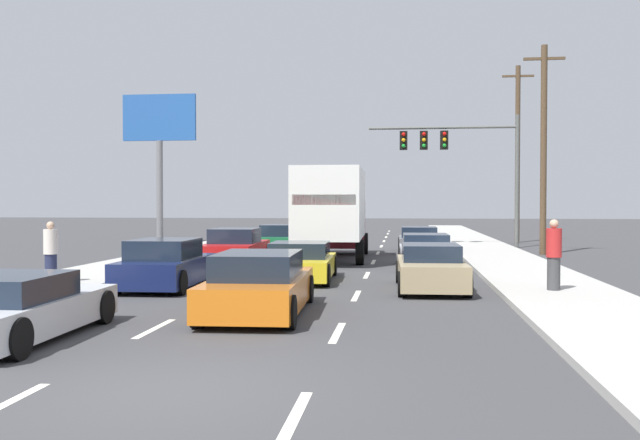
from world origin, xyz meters
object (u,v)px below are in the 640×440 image
Objects in this scene: car_tan at (431,269)px; car_gray at (419,241)px; roadside_billboard at (159,137)px; pedestrian_near_corner at (51,252)px; car_green at (278,239)px; utility_pole_mid at (544,147)px; car_silver at (19,309)px; box_truck at (333,209)px; car_navy at (166,265)px; car_white at (425,253)px; utility_pole_far at (518,152)px; car_yellow at (300,263)px; car_red at (235,249)px; pedestrian_mid_block at (554,255)px; car_orange at (259,285)px; traffic_signal_mast at (449,149)px.

car_gray is at bearing 90.03° from car_tan.
car_gray is 0.97× the size of car_tan.
car_gray is 0.49× the size of roadside_billboard.
roadside_billboard is 20.26m from pedestrian_near_corner.
utility_pole_mid is (12.22, -1.16, 4.24)m from car_green.
car_silver is 2.56× the size of pedestrian_near_corner.
car_navy is at bearing -110.13° from box_truck.
utility_pole_mid reaches higher than car_white.
utility_pole_far is (9.44, 13.61, 3.20)m from box_truck.
car_yellow is at bearing 21.18° from pedestrian_near_corner.
car_silver is 0.52× the size of roadside_billboard.
car_tan is at bearing -43.73° from car_red.
utility_pole_mid is at bearing 80.19° from pedestrian_mid_block.
utility_pole_far reaches higher than box_truck.
car_red reaches higher than car_green.
car_tan reaches higher than car_gray.
car_orange is at bearing 41.95° from car_silver.
utility_pole_far is at bearing 49.17° from traffic_signal_mast.
car_navy is 19.12m from utility_pole_mid.
car_yellow is at bearing -114.47° from utility_pole_far.
utility_pole_far is (5.85, 22.96, 4.71)m from car_tan.
box_truck is (3.59, 9.80, 1.47)m from car_navy.
utility_pole_far reaches higher than car_gray.
utility_pole_far reaches higher than pedestrian_near_corner.
box_truck reaches higher than pedestrian_mid_block.
traffic_signal_mast is (1.58, 18.02, 4.57)m from car_tan.
utility_pole_mid is at bearing -50.73° from traffic_signal_mast.
car_silver is at bearing -91.20° from car_green.
utility_pole_mid reaches higher than car_gray.
utility_pole_far is (12.61, 8.51, 4.72)m from car_green.
car_tan is (7.23, 7.74, 0.04)m from car_silver.
car_white is 12.47m from pedestrian_near_corner.
utility_pole_mid is at bearing 51.21° from car_yellow.
car_orange is (0.07, -6.35, 0.07)m from car_yellow.
car_orange is 0.46× the size of utility_pole_far.
pedestrian_near_corner is at bearing -114.31° from car_red.
roadside_billboard is (-6.95, 18.95, 5.32)m from car_navy.
pedestrian_near_corner is (3.79, -19.27, -4.96)m from roadside_billboard.
car_yellow is 6.35m from car_orange.
car_green is 18.16m from pedestrian_mid_block.
traffic_signal_mast reaches higher than car_tan.
roadside_billboard reaches higher than car_red.
car_red is 0.59× the size of traffic_signal_mast.
traffic_signal_mast reaches higher than box_truck.
box_truck is at bearing 88.45° from car_yellow.
car_green is 10.75m from car_white.
car_silver is 1.06× the size of car_gray.
car_white is at bearing -4.40° from car_red.
car_red is at bearing 136.27° from car_tan.
car_yellow is at bearing -76.82° from car_green.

